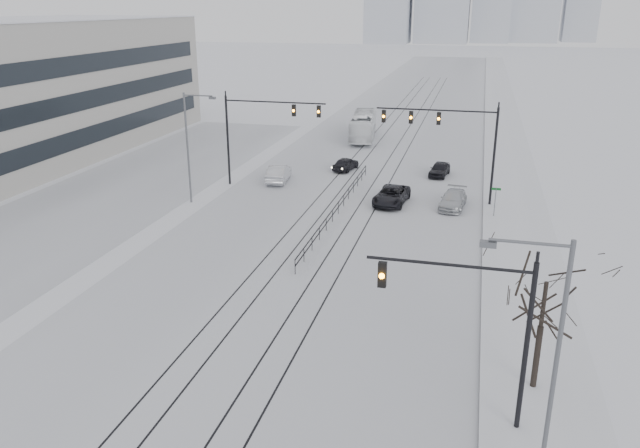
{
  "coord_description": "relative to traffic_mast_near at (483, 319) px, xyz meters",
  "views": [
    {
      "loc": [
        9.98,
        -15.27,
        15.48
      ],
      "look_at": [
        1.43,
        18.52,
        3.2
      ],
      "focal_mm": 35.0,
      "sensor_mm": 36.0,
      "label": 1
    }
  ],
  "objects": [
    {
      "name": "sedan_sb_outer",
      "position": [
        -18.19,
        31.86,
        -3.78
      ],
      "size": [
        2.19,
        4.89,
        1.56
      ],
      "primitive_type": "imported",
      "rotation": [
        0.0,
        0.0,
        3.26
      ],
      "color": "silver",
      "rests_on": "ground"
    },
    {
      "name": "street_light_west",
      "position": [
        -22.99,
        24.0,
        0.65
      ],
      "size": [
        2.73,
        0.25,
        9.0
      ],
      "color": "#595B60",
      "rests_on": "ground"
    },
    {
      "name": "traffic_mast_ne",
      "position": [
        -2.64,
        29.0,
        1.2
      ],
      "size": [
        9.6,
        0.37,
        8.0
      ],
      "color": "black",
      "rests_on": "ground"
    },
    {
      "name": "box_truck",
      "position": [
        -14.2,
        53.01,
        -3.0
      ],
      "size": [
        3.92,
        11.43,
        3.12
      ],
      "primitive_type": "imported",
      "rotation": [
        0.0,
        0.0,
        3.26
      ],
      "color": "white",
      "rests_on": "ground"
    },
    {
      "name": "sedan_nb_right",
      "position": [
        -2.18,
        27.78,
        -3.9
      ],
      "size": [
        2.3,
        4.73,
        1.33
      ],
      "primitive_type": "imported",
      "rotation": [
        0.0,
        0.0,
        -0.1
      ],
      "color": "#B8BCC0",
      "rests_on": "ground"
    },
    {
      "name": "sedan_sb_inner",
      "position": [
        -13.06,
        37.48,
        -3.91
      ],
      "size": [
        2.28,
        4.05,
        1.3
      ],
      "primitive_type": "imported",
      "rotation": [
        0.0,
        0.0,
        2.94
      ],
      "color": "black",
      "rests_on": "ground"
    },
    {
      "name": "sedan_nb_far",
      "position": [
        -3.92,
        37.54,
        -3.9
      ],
      "size": [
        2.09,
        4.05,
        1.32
      ],
      "primitive_type": "imported",
      "rotation": [
        0.0,
        0.0,
        -0.14
      ],
      "color": "black",
      "rests_on": "ground"
    },
    {
      "name": "sidewalk_east",
      "position": [
        2.71,
        54.0,
        -4.48
      ],
      "size": [
        5.0,
        260.0,
        0.16
      ],
      "primitive_type": "cube",
      "color": "silver",
      "rests_on": "ground"
    },
    {
      "name": "traffic_mast_near",
      "position": [
        0.0,
        0.0,
        0.0
      ],
      "size": [
        6.1,
        0.37,
        7.0
      ],
      "color": "black",
      "rests_on": "ground"
    },
    {
      "name": "traffic_mast_nw",
      "position": [
        -19.31,
        30.0,
        1.01
      ],
      "size": [
        9.1,
        0.37,
        8.0
      ],
      "color": "black",
      "rests_on": "ground"
    },
    {
      "name": "curb",
      "position": [
        0.26,
        54.0,
        -4.5
      ],
      "size": [
        0.1,
        260.0,
        0.12
      ],
      "primitive_type": "cube",
      "color": "gray",
      "rests_on": "ground"
    },
    {
      "name": "sedan_nb_front",
      "position": [
        -7.13,
        27.61,
        -3.85
      ],
      "size": [
        2.82,
        5.3,
        1.42
      ],
      "primitive_type": "imported",
      "rotation": [
        0.0,
        0.0,
        -0.09
      ],
      "color": "black",
      "rests_on": "ground"
    },
    {
      "name": "parking_strip",
      "position": [
        -30.79,
        29.0,
        -4.55
      ],
      "size": [
        14.0,
        60.0,
        0.03
      ],
      "primitive_type": "cube",
      "color": "silver",
      "rests_on": "ground"
    },
    {
      "name": "median_fence",
      "position": [
        -10.79,
        24.0,
        -4.04
      ],
      "size": [
        0.06,
        24.0,
        1.0
      ],
      "color": "black",
      "rests_on": "ground"
    },
    {
      "name": "bare_tree",
      "position": [
        2.41,
        3.0,
        -0.07
      ],
      "size": [
        4.4,
        4.4,
        6.1
      ],
      "color": "black",
      "rests_on": "ground"
    },
    {
      "name": "tram_rails",
      "position": [
        -10.79,
        34.0,
        -4.54
      ],
      "size": [
        5.3,
        180.0,
        0.01
      ],
      "color": "black",
      "rests_on": "ground"
    },
    {
      "name": "street_light_east",
      "position": [
        1.91,
        -3.0,
        0.65
      ],
      "size": [
        2.73,
        0.25,
        9.0
      ],
      "color": "#595B60",
      "rests_on": "ground"
    },
    {
      "name": "street_sign",
      "position": [
        1.01,
        26.0,
        -2.96
      ],
      "size": [
        0.7,
        0.06,
        2.4
      ],
      "color": "#595B60",
      "rests_on": "ground"
    },
    {
      "name": "road",
      "position": [
        -10.79,
        54.0,
        -4.55
      ],
      "size": [
        22.0,
        260.0,
        0.02
      ],
      "primitive_type": "cube",
      "color": "silver",
      "rests_on": "ground"
    }
  ]
}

